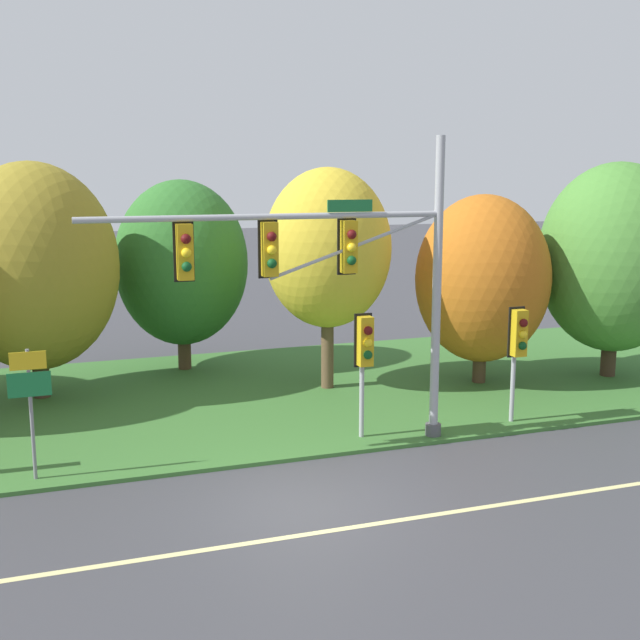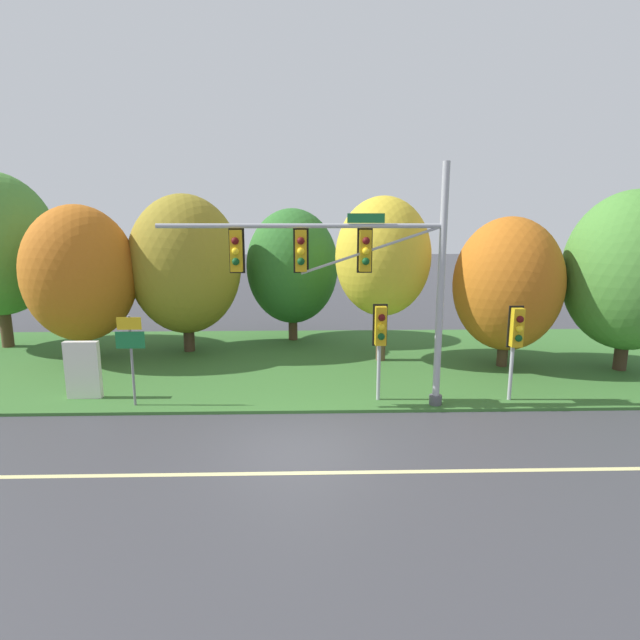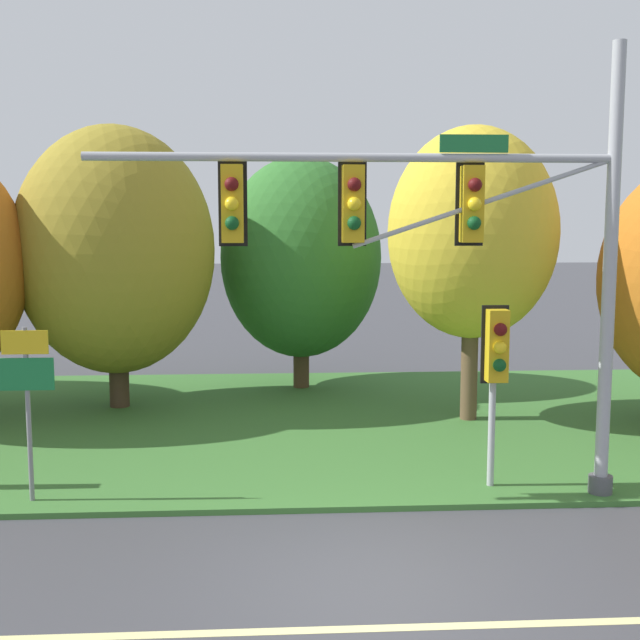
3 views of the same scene
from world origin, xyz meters
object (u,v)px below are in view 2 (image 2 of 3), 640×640
route_sign_post (131,346)px  tree_furthest_back (631,271)px  tree_behind_signpost (185,265)px  tree_tall_centre (383,257)px  traffic_signal_mast (354,266)px  pedestrian_signal_near_kerb (516,333)px  pedestrian_signal_further_along (380,332)px  tree_mid_verge (292,267)px  info_kiosk (83,370)px  tree_right_far (507,284)px  tree_left_of_mast (80,274)px

route_sign_post → tree_furthest_back: tree_furthest_back is taller
tree_behind_signpost → tree_tall_centre: size_ratio=1.02×
traffic_signal_mast → tree_behind_signpost: size_ratio=1.26×
pedestrian_signal_near_kerb → pedestrian_signal_further_along: bearing=178.3°
tree_mid_verge → tree_furthest_back: bearing=-22.9°
pedestrian_signal_further_along → tree_behind_signpost: tree_behind_signpost is taller
info_kiosk → tree_right_far: bearing=12.4°
route_sign_post → tree_tall_centre: (8.51, 5.02, 2.37)m
route_sign_post → tree_right_far: bearing=17.0°
traffic_signal_mast → tree_furthest_back: 11.42m
tree_left_of_mast → tree_furthest_back: bearing=-5.1°
tree_behind_signpost → traffic_signal_mast: bearing=-46.1°
tree_right_far → tree_tall_centre: bearing=168.6°
pedestrian_signal_near_kerb → route_sign_post: bearing=-179.9°
pedestrian_signal_near_kerb → route_sign_post: pedestrian_signal_near_kerb is taller
pedestrian_signal_near_kerb → tree_behind_signpost: tree_behind_signpost is taller
tree_right_far → tree_left_of_mast: bearing=175.8°
tree_left_of_mast → tree_right_far: bearing=-4.2°
tree_right_far → info_kiosk: size_ratio=3.11×
tree_mid_verge → tree_tall_centre: bearing=-45.7°
tree_behind_signpost → info_kiosk: size_ratio=3.62×
pedestrian_signal_further_along → tree_furthest_back: tree_furthest_back is taller
traffic_signal_mast → pedestrian_signal_further_along: size_ratio=2.74×
tree_tall_centre → tree_right_far: size_ratio=1.14×
pedestrian_signal_near_kerb → tree_furthest_back: tree_furthest_back is taller
tree_behind_signpost → tree_right_far: size_ratio=1.17×
tree_left_of_mast → tree_right_far: 17.05m
tree_behind_signpost → info_kiosk: tree_behind_signpost is taller
tree_mid_verge → tree_tall_centre: size_ratio=0.94×
tree_left_of_mast → info_kiosk: 5.62m
tree_furthest_back → tree_right_far: bearing=171.7°
traffic_signal_mast → route_sign_post: bearing=178.5°
tree_left_of_mast → pedestrian_signal_further_along: bearing=-24.3°
route_sign_post → tree_right_far: (13.27, 4.06, 1.36)m
traffic_signal_mast → tree_left_of_mast: 11.96m
tree_behind_signpost → info_kiosk: bearing=-108.6°
route_sign_post → tree_furthest_back: 18.12m
pedestrian_signal_further_along → route_sign_post: (-7.74, -0.15, -0.37)m
tree_left_of_mast → tree_mid_verge: (8.48, 3.56, -0.03)m
pedestrian_signal_near_kerb → tree_behind_signpost: (-11.84, 6.76, 1.61)m
traffic_signal_mast → info_kiosk: 9.44m
traffic_signal_mast → tree_furthest_back: size_ratio=1.26×
tree_right_far → tree_behind_signpost: bearing=168.3°
traffic_signal_mast → tree_right_far: 7.76m
traffic_signal_mast → tree_tall_centre: bearing=72.5°
pedestrian_signal_near_kerb → info_kiosk: size_ratio=1.64×
traffic_signal_mast → tree_furthest_back: (10.82, 3.60, -0.55)m
tree_tall_centre → tree_behind_signpost: bearing=168.1°
tree_mid_verge → pedestrian_signal_further_along: bearing=-71.1°
tree_behind_signpost → tree_furthest_back: size_ratio=1.00×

